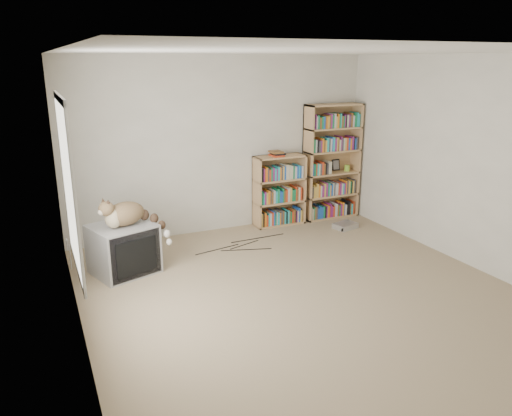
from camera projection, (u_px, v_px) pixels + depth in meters
name	position (u px, v px, depth m)	size (l,w,h in m)	color
floor	(308.00, 298.00, 5.30)	(4.50, 5.00, 0.01)	tan
wall_back	(222.00, 145.00, 7.12)	(4.50, 0.02, 2.50)	silver
wall_left	(72.00, 211.00, 4.05)	(0.02, 5.00, 2.50)	silver
wall_right	(478.00, 164.00, 5.83)	(0.02, 5.00, 2.50)	silver
ceiling	(316.00, 51.00, 4.58)	(4.50, 5.00, 0.02)	white
window	(69.00, 187.00, 4.19)	(0.02, 1.22, 1.52)	white
crt_tv	(123.00, 249.00, 5.86)	(0.83, 0.79, 0.59)	#959598
cat	(131.00, 216.00, 5.75)	(0.84, 0.51, 0.60)	#392B17
bookcase_tall	(331.00, 165.00, 7.81)	(0.89, 0.30, 1.79)	#A78453
bookcase_short	(279.00, 193.00, 7.55)	(0.77, 0.30, 1.06)	#A78453
book_stack	(277.00, 154.00, 7.33)	(0.18, 0.23, 0.08)	red
green_mug	(346.00, 168.00, 7.92)	(0.09, 0.09, 0.09)	#8AC237
framed_print	(336.00, 165.00, 7.94)	(0.13, 0.01, 0.18)	black
dvd_player	(345.00, 226.00, 7.47)	(0.34, 0.24, 0.08)	silver
wall_outlet	(67.00, 245.00, 5.92)	(0.01, 0.08, 0.13)	silver
floor_cables	(234.00, 249.00, 6.65)	(1.20, 0.70, 0.01)	black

